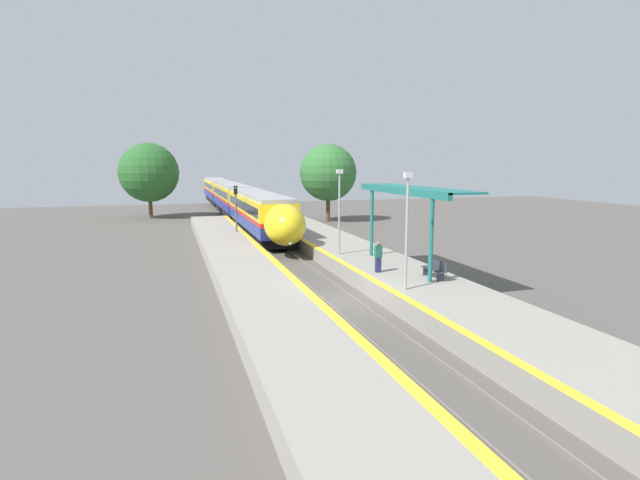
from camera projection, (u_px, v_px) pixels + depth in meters
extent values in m
plane|color=#56514C|center=(341.00, 303.00, 22.98)|extent=(120.00, 120.00, 0.00)
cube|color=slate|center=(326.00, 303.00, 22.76)|extent=(0.08, 90.00, 0.15)
cube|color=slate|center=(356.00, 300.00, 23.18)|extent=(0.08, 90.00, 0.15)
cube|color=black|center=(258.00, 230.00, 43.66)|extent=(2.52, 16.68, 0.78)
cube|color=navy|center=(258.00, 220.00, 43.53)|extent=(2.86, 18.13, 0.89)
cube|color=red|center=(258.00, 213.00, 43.44)|extent=(2.88, 18.13, 0.31)
cube|color=yellow|center=(258.00, 204.00, 43.31)|extent=(2.86, 18.13, 1.35)
cube|color=black|center=(258.00, 204.00, 43.32)|extent=(2.89, 16.68, 0.75)
cube|color=#9E9EA3|center=(258.00, 194.00, 43.19)|extent=(2.58, 18.13, 0.30)
cylinder|color=black|center=(265.00, 243.00, 37.12)|extent=(0.12, 0.94, 0.94)
cylinder|color=black|center=(283.00, 242.00, 37.53)|extent=(0.12, 0.94, 0.94)
cylinder|color=black|center=(259.00, 239.00, 39.20)|extent=(0.12, 0.94, 0.94)
cylinder|color=black|center=(277.00, 238.00, 39.61)|extent=(0.12, 0.94, 0.94)
cylinder|color=black|center=(243.00, 225.00, 47.75)|extent=(0.12, 0.94, 0.94)
cylinder|color=black|center=(258.00, 225.00, 48.16)|extent=(0.12, 0.94, 0.94)
cylinder|color=black|center=(240.00, 223.00, 49.83)|extent=(0.12, 0.94, 0.94)
cylinder|color=black|center=(254.00, 222.00, 50.24)|extent=(0.12, 0.94, 0.94)
ellipsoid|color=yellow|center=(285.00, 225.00, 33.53)|extent=(2.75, 4.12, 2.81)
ellipsoid|color=black|center=(286.00, 219.00, 32.98)|extent=(2.00, 2.40, 1.43)
sphere|color=#F9F4CC|center=(290.00, 243.00, 32.23)|extent=(0.24, 0.24, 0.24)
cube|color=black|center=(232.00, 210.00, 61.56)|extent=(2.52, 16.68, 0.78)
cube|color=navy|center=(232.00, 203.00, 61.44)|extent=(2.86, 18.13, 0.89)
cube|color=red|center=(232.00, 198.00, 61.34)|extent=(2.88, 18.13, 0.31)
cube|color=yellow|center=(232.00, 192.00, 61.22)|extent=(2.86, 18.13, 1.35)
cube|color=black|center=(232.00, 192.00, 61.23)|extent=(2.89, 16.68, 0.75)
cube|color=#9E9EA3|center=(231.00, 185.00, 61.09)|extent=(2.58, 18.13, 0.30)
cylinder|color=black|center=(233.00, 217.00, 55.02)|extent=(0.12, 0.94, 0.94)
cylinder|color=black|center=(246.00, 217.00, 55.44)|extent=(0.12, 0.94, 0.94)
cylinder|color=black|center=(231.00, 215.00, 57.10)|extent=(0.12, 0.94, 0.94)
cylinder|color=black|center=(243.00, 215.00, 57.52)|extent=(0.12, 0.94, 0.94)
cylinder|color=black|center=(222.00, 208.00, 65.65)|extent=(0.12, 0.94, 0.94)
cylinder|color=black|center=(233.00, 208.00, 66.07)|extent=(0.12, 0.94, 0.94)
cylinder|color=black|center=(221.00, 207.00, 67.73)|extent=(0.12, 0.94, 0.94)
cylinder|color=black|center=(231.00, 207.00, 68.15)|extent=(0.12, 0.94, 0.94)
cube|color=black|center=(218.00, 199.00, 79.47)|extent=(2.52, 16.68, 0.78)
cube|color=navy|center=(217.00, 194.00, 79.34)|extent=(2.86, 18.13, 0.89)
cube|color=red|center=(217.00, 190.00, 79.25)|extent=(2.88, 18.13, 0.31)
cube|color=yellow|center=(217.00, 185.00, 79.12)|extent=(2.86, 18.13, 1.35)
cube|color=black|center=(217.00, 186.00, 79.13)|extent=(2.89, 16.68, 0.75)
cube|color=#9E9EA3|center=(217.00, 180.00, 78.99)|extent=(2.58, 18.13, 0.30)
cylinder|color=black|center=(217.00, 204.00, 72.93)|extent=(0.12, 0.94, 0.94)
cylinder|color=black|center=(227.00, 203.00, 73.34)|extent=(0.12, 0.94, 0.94)
cylinder|color=black|center=(216.00, 203.00, 75.01)|extent=(0.12, 0.94, 0.94)
cylinder|color=black|center=(225.00, 202.00, 75.42)|extent=(0.12, 0.94, 0.94)
cylinder|color=black|center=(211.00, 198.00, 83.56)|extent=(0.12, 0.94, 0.94)
cylinder|color=black|center=(219.00, 198.00, 83.97)|extent=(0.12, 0.94, 0.94)
cylinder|color=black|center=(210.00, 198.00, 85.64)|extent=(0.12, 0.94, 0.94)
cylinder|color=black|center=(218.00, 197.00, 86.05)|extent=(0.12, 0.94, 0.94)
cube|color=gray|center=(417.00, 288.00, 24.02)|extent=(4.53, 64.00, 0.86)
cube|color=yellow|center=(377.00, 282.00, 23.36)|extent=(0.40, 64.00, 0.01)
cube|color=gray|center=(267.00, 300.00, 21.92)|extent=(3.73, 64.00, 0.86)
cube|color=yellow|center=(303.00, 287.00, 22.33)|extent=(0.40, 64.00, 0.01)
cube|color=#2D333D|center=(440.00, 277.00, 23.48)|extent=(0.36, 0.06, 0.42)
cube|color=#2D333D|center=(426.00, 271.00, 24.75)|extent=(0.36, 0.06, 0.42)
cube|color=#2D333D|center=(433.00, 269.00, 24.08)|extent=(0.44, 1.79, 0.03)
cube|color=#2D333D|center=(437.00, 264.00, 24.10)|extent=(0.04, 1.79, 0.44)
cube|color=navy|center=(378.00, 265.00, 25.39)|extent=(0.28, 0.20, 0.78)
cube|color=#1E604C|center=(378.00, 251.00, 25.28)|extent=(0.36, 0.22, 0.61)
sphere|color=#936B4C|center=(378.00, 243.00, 25.22)|extent=(0.21, 0.21, 0.21)
cylinder|color=#59595E|center=(236.00, 218.00, 40.38)|extent=(0.14, 0.14, 3.88)
cube|color=black|center=(236.00, 190.00, 40.02)|extent=(0.28, 0.20, 0.70)
sphere|color=#1ED833|center=(236.00, 188.00, 39.89)|extent=(0.14, 0.14, 0.14)
sphere|color=#330A0A|center=(236.00, 192.00, 39.95)|extent=(0.14, 0.14, 0.14)
cylinder|color=#9E9EA3|center=(407.00, 235.00, 21.64)|extent=(0.12, 0.12, 4.89)
cube|color=silver|center=(408.00, 175.00, 21.25)|extent=(0.36, 0.20, 0.24)
cylinder|color=#9E9EA3|center=(339.00, 214.00, 30.13)|extent=(0.12, 0.12, 4.89)
cube|color=silver|center=(340.00, 172.00, 29.74)|extent=(0.36, 0.20, 0.24)
cylinder|color=#1E6B66|center=(431.00, 240.00, 23.07)|extent=(0.20, 0.20, 3.99)
cylinder|color=#1E6B66|center=(372.00, 223.00, 29.78)|extent=(0.20, 0.20, 3.99)
cube|color=#1E6B66|center=(399.00, 191.00, 26.10)|extent=(0.24, 10.10, 0.36)
cube|color=#1E6B66|center=(414.00, 188.00, 26.34)|extent=(2.00, 10.10, 0.10)
cylinder|color=brown|center=(151.00, 207.00, 58.04)|extent=(0.44, 0.44, 2.56)
sphere|color=#286028|center=(149.00, 173.00, 57.42)|extent=(6.79, 6.79, 6.79)
cylinder|color=brown|center=(328.00, 208.00, 54.71)|extent=(0.44, 0.44, 2.87)
sphere|color=#337033|center=(328.00, 173.00, 54.11)|extent=(6.17, 6.17, 6.17)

